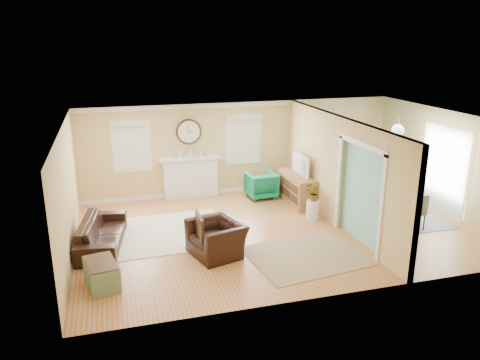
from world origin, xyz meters
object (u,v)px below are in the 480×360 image
object	(u,v)px
sofa	(102,233)
eames_chair	(217,238)
green_chair	(261,185)
credenza	(297,189)
dining_table	(384,199)

from	to	relation	value
sofa	eames_chair	distance (m)	2.51
sofa	green_chair	xyz separation A→B (m)	(4.29, 2.13, 0.06)
green_chair	credenza	world-z (taller)	credenza
credenza	dining_table	distance (m)	2.25
sofa	credenza	distance (m)	5.28
eames_chair	dining_table	world-z (taller)	eames_chair
green_chair	dining_table	xyz separation A→B (m)	(2.66, -1.96, -0.02)
dining_table	credenza	bearing A→B (deg)	69.33
green_chair	credenza	distance (m)	1.06
sofa	eames_chair	size ratio (longest dim) A/B	1.92
sofa	dining_table	bearing A→B (deg)	-79.90
credenza	dining_table	bearing A→B (deg)	-33.82
credenza	eames_chair	bearing A→B (deg)	-138.55
green_chair	eames_chair	bearing A→B (deg)	54.55
eames_chair	credenza	xyz separation A→B (m)	(2.80, 2.48, 0.05)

